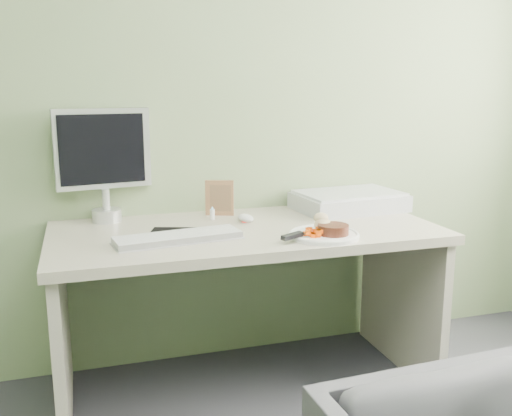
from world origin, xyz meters
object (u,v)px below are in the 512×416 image
object	(u,v)px
scanner	(349,202)
monitor	(103,158)
plate	(324,235)
desk	(246,270)

from	to	relation	value
scanner	monitor	size ratio (longest dim) A/B	1.01
plate	desk	bearing A→B (deg)	137.59
desk	scanner	world-z (taller)	scanner
desk	scanner	xyz separation A→B (m)	(0.57, 0.20, 0.22)
plate	monitor	bearing A→B (deg)	145.91
scanner	monitor	bearing A→B (deg)	168.72
scanner	monitor	distance (m)	1.15
desk	plate	distance (m)	0.39
scanner	desk	bearing A→B (deg)	-166.26
plate	scanner	bearing A→B (deg)	53.48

